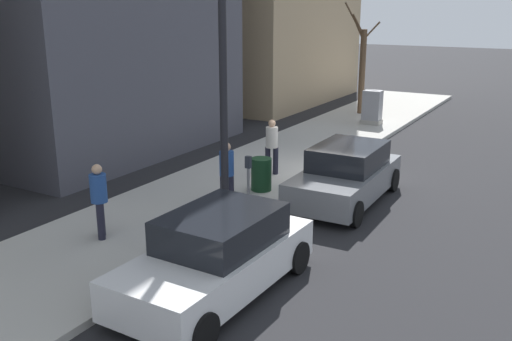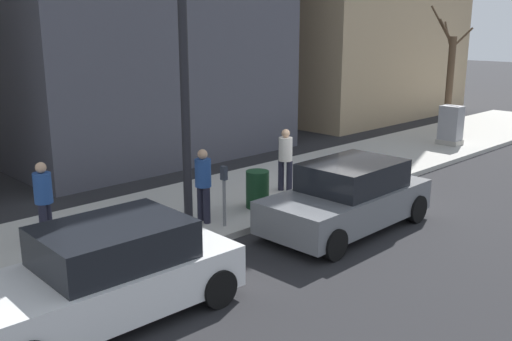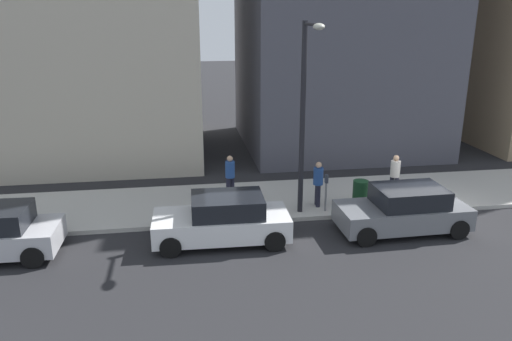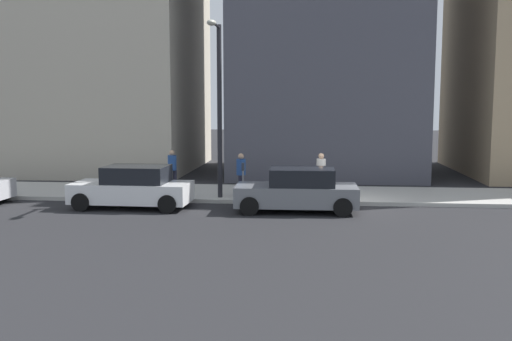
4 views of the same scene
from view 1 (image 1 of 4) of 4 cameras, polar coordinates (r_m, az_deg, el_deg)
ground_plane at (r=17.19m, az=6.66°, el=-0.96°), size 120.00×120.00×0.00m
sidewalk at (r=18.01m, az=0.83°, el=0.20°), size 4.00×36.00×0.15m
parked_car_grey at (r=15.22m, az=8.97°, el=-0.44°), size 1.98×4.23×1.52m
parked_car_white at (r=10.32m, az=-3.90°, el=-8.50°), size 2.01×4.24×1.52m
parking_meter at (r=14.03m, az=-0.78°, el=-0.62°), size 0.14×0.10×1.35m
utility_box at (r=24.87m, az=11.54°, el=6.18°), size 0.83×0.61×1.43m
streetlamp at (r=12.62m, az=-2.30°, el=11.53°), size 1.97×0.32×6.50m
bare_tree at (r=27.14m, az=10.54°, el=10.14°), size 1.65×1.62×5.03m
trash_bin at (r=15.56m, az=0.54°, el=-0.38°), size 0.56×0.56×0.90m
pedestrian_near_meter at (r=16.95m, az=1.59°, el=2.71°), size 0.39×0.36×1.66m
pedestrian_midblock at (r=14.16m, az=-2.94°, el=-0.03°), size 0.40×0.36×1.66m
pedestrian_far_corner at (r=12.70m, az=-15.43°, el=-2.55°), size 0.36×0.36×1.66m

